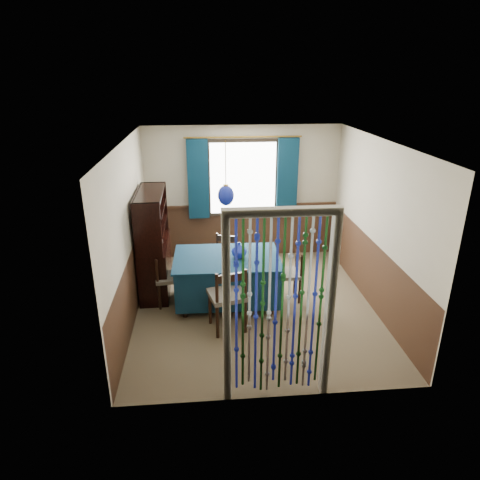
{
  "coord_description": "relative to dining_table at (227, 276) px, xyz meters",
  "views": [
    {
      "loc": [
        -0.74,
        -5.74,
        3.37
      ],
      "look_at": [
        -0.21,
        0.23,
        1.01
      ],
      "focal_mm": 32.0,
      "sensor_mm": 36.0,
      "label": 1
    }
  ],
  "objects": [
    {
      "name": "chair_left",
      "position": [
        -0.92,
        0.04,
        -0.0
      ],
      "size": [
        0.43,
        0.45,
        0.83
      ],
      "rotation": [
        0.0,
        0.0,
        -1.46
      ],
      "color": "black",
      "rests_on": "floor"
    },
    {
      "name": "chair_right",
      "position": [
        0.99,
        0.02,
        -0.01
      ],
      "size": [
        0.4,
        0.41,
        0.82
      ],
      "rotation": [
        0.0,
        0.0,
        1.59
      ],
      "color": "black",
      "rests_on": "floor"
    },
    {
      "name": "chair_near",
      "position": [
        -0.03,
        -0.76,
        0.07
      ],
      "size": [
        0.57,
        0.56,
        0.97
      ],
      "rotation": [
        0.0,
        0.0,
        0.24
      ],
      "color": "black",
      "rests_on": "floor"
    },
    {
      "name": "bowl_shelf",
      "position": [
        -1.09,
        0.23,
        0.72
      ],
      "size": [
        0.21,
        0.21,
        0.05
      ],
      "primitive_type": "imported",
      "rotation": [
        0.0,
        0.0,
        0.09
      ],
      "color": "beige",
      "rests_on": "sideboard"
    },
    {
      "name": "doorway",
      "position": [
        0.41,
        -2.1,
        0.61
      ],
      "size": [
        1.16,
        0.12,
        2.18
      ],
      "primitive_type": null,
      "color": "silver",
      "rests_on": "ground"
    },
    {
      "name": "chair_far",
      "position": [
        0.01,
        0.65,
        0.01
      ],
      "size": [
        0.51,
        0.5,
        0.84
      ],
      "rotation": [
        0.0,
        0.0,
        2.85
      ],
      "color": "black",
      "rests_on": "floor"
    },
    {
      "name": "pendant_lamp",
      "position": [
        0.0,
        0.0,
        1.29
      ],
      "size": [
        0.23,
        0.23,
        0.92
      ],
      "color": "olive",
      "rests_on": "ceiling"
    },
    {
      "name": "sideboard",
      "position": [
        -1.15,
        0.54,
        0.14
      ],
      "size": [
        0.46,
        1.28,
        1.66
      ],
      "rotation": [
        0.0,
        0.0,
        0.02
      ],
      "color": "black",
      "rests_on": "floor"
    },
    {
      "name": "dining_table",
      "position": [
        0.0,
        0.0,
        0.0
      ],
      "size": [
        1.62,
        1.14,
        0.77
      ],
      "rotation": [
        0.0,
        0.0,
        -0.02
      ],
      "color": "#0C283E",
      "rests_on": "floor"
    },
    {
      "name": "wall_back",
      "position": [
        0.41,
        1.84,
        0.81
      ],
      "size": [
        3.6,
        0.0,
        3.6
      ],
      "primitive_type": "plane",
      "rotation": [
        1.57,
        0.0,
        0.0
      ],
      "color": "#B8AE96",
      "rests_on": "ground"
    },
    {
      "name": "vase_table",
      "position": [
        0.18,
        -0.02,
        0.43
      ],
      "size": [
        0.27,
        0.27,
        0.22
      ],
      "primitive_type": "imported",
      "rotation": [
        0.0,
        0.0,
        0.37
      ],
      "color": "navy",
      "rests_on": "dining_table"
    },
    {
      "name": "vase_sideboard",
      "position": [
        -1.09,
        0.76,
        0.47
      ],
      "size": [
        0.22,
        0.22,
        0.17
      ],
      "primitive_type": "imported",
      "rotation": [
        0.0,
        0.0,
        0.43
      ],
      "color": "beige",
      "rests_on": "sideboard"
    },
    {
      "name": "wainscot_left",
      "position": [
        -1.37,
        -0.16,
        0.06
      ],
      "size": [
        0.0,
        4.0,
        4.0
      ],
      "primitive_type": "plane",
      "rotation": [
        1.57,
        0.0,
        1.57
      ],
      "color": "#3B2316",
      "rests_on": "ground"
    },
    {
      "name": "window",
      "position": [
        0.41,
        1.79,
        1.11
      ],
      "size": [
        1.32,
        0.12,
        1.42
      ],
      "primitive_type": "cube",
      "color": "black",
      "rests_on": "wall_back"
    },
    {
      "name": "wainscot_back",
      "position": [
        0.41,
        1.83,
        0.06
      ],
      "size": [
        3.6,
        0.0,
        3.6
      ],
      "primitive_type": "plane",
      "rotation": [
        1.57,
        0.0,
        0.0
      ],
      "color": "#3B2316",
      "rests_on": "ground"
    },
    {
      "name": "wall_front",
      "position": [
        0.41,
        -2.16,
        0.81
      ],
      "size": [
        3.6,
        0.0,
        3.6
      ],
      "primitive_type": "plane",
      "rotation": [
        -1.57,
        0.0,
        0.0
      ],
      "color": "#B8AE96",
      "rests_on": "ground"
    },
    {
      "name": "ceiling",
      "position": [
        0.41,
        -0.16,
        2.06
      ],
      "size": [
        4.0,
        4.0,
        0.0
      ],
      "primitive_type": "plane",
      "rotation": [
        3.14,
        0.0,
        0.0
      ],
      "color": "silver",
      "rests_on": "ground"
    },
    {
      "name": "wall_right",
      "position": [
        2.21,
        -0.16,
        0.81
      ],
      "size": [
        0.0,
        4.0,
        4.0
      ],
      "primitive_type": "plane",
      "rotation": [
        1.57,
        0.0,
        -1.57
      ],
      "color": "#B8AE96",
      "rests_on": "ground"
    },
    {
      "name": "wainscot_front",
      "position": [
        0.41,
        -2.14,
        0.06
      ],
      "size": [
        3.6,
        0.0,
        3.6
      ],
      "primitive_type": "plane",
      "rotation": [
        -1.57,
        0.0,
        0.0
      ],
      "color": "#3B2316",
      "rests_on": "ground"
    },
    {
      "name": "wainscot_right",
      "position": [
        2.2,
        -0.16,
        0.06
      ],
      "size": [
        0.0,
        4.0,
        4.0
      ],
      "primitive_type": "plane",
      "rotation": [
        1.57,
        0.0,
        -1.57
      ],
      "color": "#3B2316",
      "rests_on": "ground"
    },
    {
      "name": "wall_left",
      "position": [
        -1.39,
        -0.16,
        0.81
      ],
      "size": [
        0.0,
        4.0,
        4.0
      ],
      "primitive_type": "plane",
      "rotation": [
        1.57,
        0.0,
        1.57
      ],
      "color": "#B8AE96",
      "rests_on": "ground"
    },
    {
      "name": "floor",
      "position": [
        0.41,
        -0.16,
        -0.44
      ],
      "size": [
        4.0,
        4.0,
        0.0
      ],
      "primitive_type": "plane",
      "color": "brown",
      "rests_on": "ground"
    }
  ]
}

